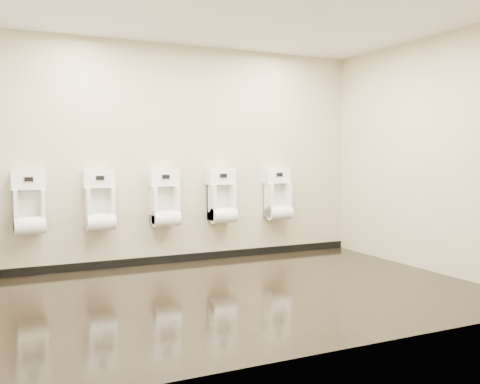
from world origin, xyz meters
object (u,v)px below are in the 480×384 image
object	(u,v)px
urinal_0	(29,207)
urinal_4	(278,198)
urinal_2	(165,202)
urinal_1	(100,205)
urinal_3	(222,200)

from	to	relation	value
urinal_0	urinal_4	distance (m)	3.22
urinal_2	urinal_4	bearing A→B (deg)	0.00
urinal_1	urinal_4	xyz separation A→B (m)	(2.43, 0.00, 0.00)
urinal_2	urinal_4	size ratio (longest dim) A/B	1.00
urinal_1	urinal_2	size ratio (longest dim) A/B	1.00
urinal_0	urinal_1	distance (m)	0.79
urinal_0	urinal_1	world-z (taller)	same
urinal_2	urinal_3	distance (m)	0.78
urinal_1	urinal_2	bearing A→B (deg)	0.00
urinal_0	urinal_4	world-z (taller)	same
urinal_0	urinal_2	bearing A→B (deg)	0.00
urinal_4	urinal_0	bearing A→B (deg)	180.00
urinal_1	urinal_4	world-z (taller)	same
urinal_3	urinal_4	world-z (taller)	same
urinal_1	urinal_0	bearing A→B (deg)	180.00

